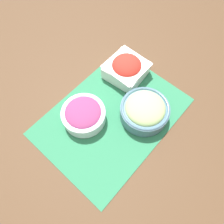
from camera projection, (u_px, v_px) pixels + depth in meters
ground_plane at (112, 116)px, 0.77m from camera, size 3.00×3.00×0.00m
placemat at (112, 116)px, 0.77m from camera, size 0.50×0.36×0.00m
tomato_bowl at (126, 68)px, 0.81m from camera, size 0.15×0.15×0.08m
onion_bowl at (84, 114)px, 0.73m from camera, size 0.15×0.15×0.06m
cucumber_bowl at (145, 110)px, 0.73m from camera, size 0.17×0.17×0.08m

